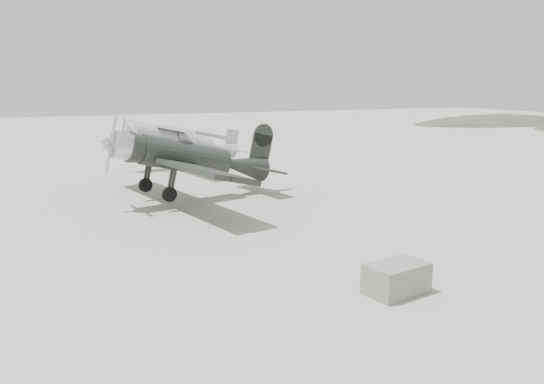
{
  "coord_description": "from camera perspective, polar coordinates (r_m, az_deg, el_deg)",
  "views": [
    {
      "loc": [
        -7.23,
        -14.44,
        5.28
      ],
      "look_at": [
        0.1,
        2.49,
        1.5
      ],
      "focal_mm": 35.0,
      "sensor_mm": 36.0,
      "label": 1
    }
  ],
  "objects": [
    {
      "name": "lowwing_monoplane",
      "position": [
        24.28,
        -8.59,
        3.58
      ],
      "size": [
        8.31,
        11.51,
        3.7
      ],
      "rotation": [
        0.0,
        0.24,
        0.22
      ],
      "color": "black",
      "rests_on": "ground"
    },
    {
      "name": "ground",
      "position": [
        16.99,
        3.04,
        -6.54
      ],
      "size": [
        160.0,
        160.0,
        0.0
      ],
      "primitive_type": "plane",
      "color": "#AAA497",
      "rests_on": "ground"
    },
    {
      "name": "highwing_monoplane",
      "position": [
        34.36,
        -10.05,
        5.94
      ],
      "size": [
        8.11,
        11.36,
        3.21
      ],
      "rotation": [
        0.0,
        0.23,
        0.19
      ],
      "color": "#999B9E",
      "rests_on": "ground"
    },
    {
      "name": "hill_northeast",
      "position": [
        79.16,
        23.14,
        6.83
      ],
      "size": [
        32.0,
        16.0,
        5.2
      ],
      "primitive_type": "ellipsoid",
      "color": "#323E2D",
      "rests_on": "ground"
    },
    {
      "name": "equipment_block",
      "position": [
        14.07,
        13.23,
        -9.04
      ],
      "size": [
        1.74,
        1.27,
        0.79
      ],
      "primitive_type": "cube",
      "rotation": [
        0.0,
        0.0,
        0.19
      ],
      "color": "#5F5D58",
      "rests_on": "ground"
    }
  ]
}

